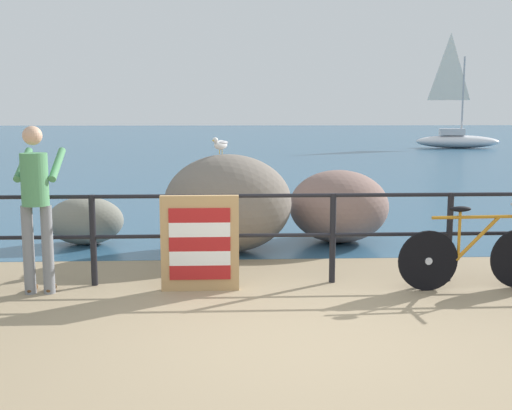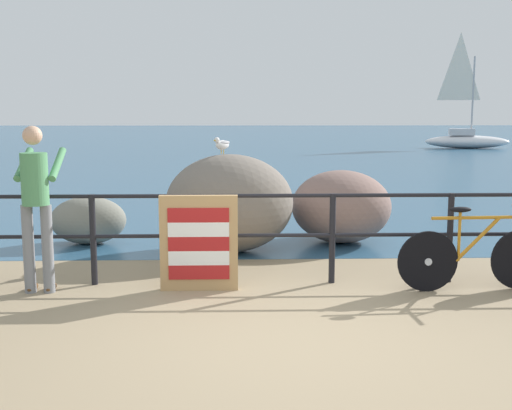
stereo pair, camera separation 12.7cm
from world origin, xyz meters
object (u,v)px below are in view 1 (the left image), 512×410
bicycle (475,254)px  sailboat (456,135)px  person_at_railing (36,201)px  breakwater_boulder_right (339,206)px  breakwater_boulder_main (228,203)px  seagull (221,144)px  breakwater_boulder_left (85,221)px  folded_deckchair_stack (200,243)px

bicycle → sailboat: 29.12m
person_at_railing → breakwater_boulder_right: person_at_railing is taller
sailboat → breakwater_boulder_main: bearing=-104.6°
bicycle → breakwater_boulder_main: size_ratio=0.97×
seagull → breakwater_boulder_left: bearing=-69.0°
breakwater_boulder_left → sailboat: 28.78m
person_at_railing → seagull: person_at_railing is taller
breakwater_boulder_main → bicycle: bearing=-36.9°
person_at_railing → sailboat: 30.96m
bicycle → folded_deckchair_stack: (-2.98, 0.10, 0.13)m
seagull → sailboat: bearing=-169.4°
folded_deckchair_stack → seagull: seagull is taller
bicycle → sailboat: (9.84, 27.41, 0.32)m
breakwater_boulder_left → person_at_railing: bearing=-88.5°
breakwater_boulder_left → seagull: size_ratio=3.56×
person_at_railing → seagull: size_ratio=5.73×
seagull → sailboat: size_ratio=0.05×
folded_deckchair_stack → breakwater_boulder_main: (0.31, 1.91, 0.16)m
person_at_railing → breakwater_boulder_right: 4.49m
seagull → breakwater_boulder_main: bearing=112.6°
person_at_railing → breakwater_boulder_main: bearing=-46.9°
bicycle → breakwater_boulder_right: size_ratio=1.15×
bicycle → folded_deckchair_stack: size_ratio=1.63×
bicycle → breakwater_boulder_right: (-1.03, 2.63, 0.15)m
breakwater_boulder_main → breakwater_boulder_right: bearing=20.6°
person_at_railing → breakwater_boulder_main: (2.02, 1.94, -0.32)m
bicycle → person_at_railing: size_ratio=0.95×
person_at_railing → breakwater_boulder_right: bearing=-55.8°
person_at_railing → breakwater_boulder_left: person_at_railing is taller
seagull → folded_deckchair_stack: bearing=30.8°
sailboat → person_at_railing: bearing=-106.3°
sailboat → bicycle: bearing=-98.1°
bicycle → breakwater_boulder_right: breakwater_boulder_right is taller
breakwater_boulder_left → breakwater_boulder_right: breakwater_boulder_right is taller
breakwater_boulder_right → folded_deckchair_stack: bearing=-127.7°
folded_deckchair_stack → breakwater_boulder_right: bearing=52.3°
folded_deckchair_stack → sailboat: bearing=64.8°
person_at_railing → breakwater_boulder_left: bearing=0.8°
bicycle → person_at_railing: bearing=175.8°
folded_deckchair_stack → sailboat: (12.83, 27.31, 0.19)m
person_at_railing → seagull: (1.92, 1.96, 0.50)m
person_at_railing → folded_deckchair_stack: person_at_railing is taller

